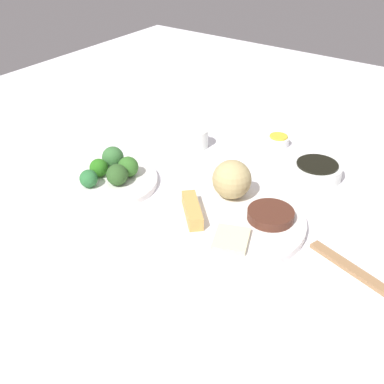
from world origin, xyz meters
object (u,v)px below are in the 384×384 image
Objects in this scene: sauce_ramekin_hot_mustard at (278,141)px; soy_sauce_bowl at (316,171)px; teacup at (197,138)px; main_plate at (231,220)px; broccoli_plate at (106,181)px; chopsticks_pair at (366,278)px.

soy_sauce_bowl is at bearing -123.45° from sauce_ramekin_hot_mustard.
teacup is (-0.13, 0.17, 0.01)m from sauce_ramekin_hot_mustard.
broccoli_plate is at bearing 96.06° from main_plate.
sauce_ramekin_hot_mustard is at bearing -29.68° from broccoli_plate.
soy_sauce_bowl is 0.31m from teacup.
chopsticks_pair is (-0.24, -0.52, -0.02)m from teacup.
chopsticks_pair is (-0.37, -0.35, -0.01)m from sauce_ramekin_hot_mustard.
sauce_ramekin_hot_mustard reaches higher than chopsticks_pair.
teacup reaches higher than soy_sauce_bowl.
chopsticks_pair is (0.03, -0.58, -0.00)m from broccoli_plate.
chopsticks_pair is at bearing -114.78° from teacup.
teacup is (-0.03, 0.31, 0.01)m from soy_sauce_bowl.
teacup is 0.25× the size of chopsticks_pair.
main_plate is at bearing 166.56° from soy_sauce_bowl.
soy_sauce_bowl is 2.04× the size of sauce_ramekin_hot_mustard.
main_plate is 1.26× the size of chopsticks_pair.
soy_sauce_bowl reaches higher than sauce_ramekin_hot_mustard.
main_plate reaches higher than broccoli_plate.
soy_sauce_bowl is 0.17m from sauce_ramekin_hot_mustard.
sauce_ramekin_hot_mustard is 0.96× the size of teacup.
soy_sauce_bowl is at bearing -51.06° from broccoli_plate.
teacup is at bearing 95.85° from soy_sauce_bowl.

